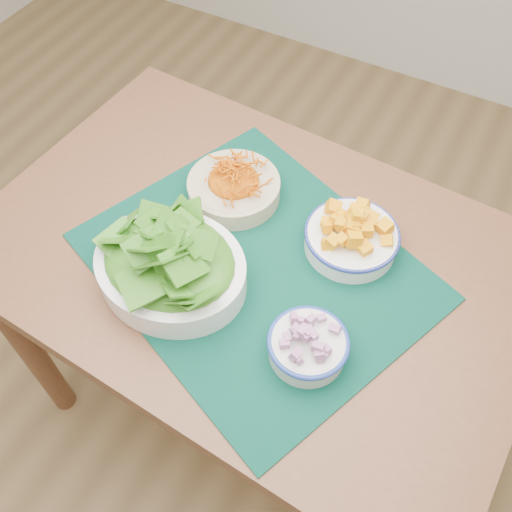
{
  "coord_description": "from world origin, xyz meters",
  "views": [
    {
      "loc": [
        0.66,
        -0.3,
        1.64
      ],
      "look_at": [
        0.36,
        0.25,
        0.78
      ],
      "focal_mm": 40.0,
      "sensor_mm": 36.0,
      "label": 1
    }
  ],
  "objects_px": {
    "placemat": "(256,266)",
    "lettuce_bowl": "(169,260)",
    "squash_bowl": "(352,233)",
    "table": "(253,284)",
    "onion_bowl": "(308,344)",
    "carrot_bowl": "(234,184)"
  },
  "relations": [
    {
      "from": "squash_bowl",
      "to": "onion_bowl",
      "type": "height_order",
      "value": "squash_bowl"
    },
    {
      "from": "placemat",
      "to": "lettuce_bowl",
      "type": "xyz_separation_m",
      "value": [
        -0.12,
        -0.1,
        0.07
      ]
    },
    {
      "from": "lettuce_bowl",
      "to": "onion_bowl",
      "type": "relative_size",
      "value": 1.93
    },
    {
      "from": "squash_bowl",
      "to": "lettuce_bowl",
      "type": "relative_size",
      "value": 0.64
    },
    {
      "from": "squash_bowl",
      "to": "onion_bowl",
      "type": "relative_size",
      "value": 1.23
    },
    {
      "from": "carrot_bowl",
      "to": "lettuce_bowl",
      "type": "distance_m",
      "value": 0.24
    },
    {
      "from": "table",
      "to": "lettuce_bowl",
      "type": "distance_m",
      "value": 0.24
    },
    {
      "from": "table",
      "to": "placemat",
      "type": "height_order",
      "value": "placemat"
    },
    {
      "from": "placemat",
      "to": "squash_bowl",
      "type": "relative_size",
      "value": 3.32
    },
    {
      "from": "table",
      "to": "squash_bowl",
      "type": "xyz_separation_m",
      "value": [
        0.16,
        0.1,
        0.16
      ]
    },
    {
      "from": "table",
      "to": "carrot_bowl",
      "type": "bearing_deg",
      "value": 137.43
    },
    {
      "from": "squash_bowl",
      "to": "table",
      "type": "bearing_deg",
      "value": -148.11
    },
    {
      "from": "placemat",
      "to": "lettuce_bowl",
      "type": "distance_m",
      "value": 0.17
    },
    {
      "from": "placemat",
      "to": "carrot_bowl",
      "type": "xyz_separation_m",
      "value": [
        -0.12,
        0.13,
        0.04
      ]
    },
    {
      "from": "placemat",
      "to": "lettuce_bowl",
      "type": "relative_size",
      "value": 2.13
    },
    {
      "from": "carrot_bowl",
      "to": "squash_bowl",
      "type": "height_order",
      "value": "squash_bowl"
    },
    {
      "from": "placemat",
      "to": "carrot_bowl",
      "type": "height_order",
      "value": "carrot_bowl"
    },
    {
      "from": "carrot_bowl",
      "to": "lettuce_bowl",
      "type": "xyz_separation_m",
      "value": [
        0.0,
        -0.24,
        0.03
      ]
    },
    {
      "from": "table",
      "to": "squash_bowl",
      "type": "distance_m",
      "value": 0.25
    },
    {
      "from": "lettuce_bowl",
      "to": "squash_bowl",
      "type": "bearing_deg",
      "value": 41.53
    },
    {
      "from": "squash_bowl",
      "to": "lettuce_bowl",
      "type": "xyz_separation_m",
      "value": [
        -0.26,
        -0.23,
        0.02
      ]
    },
    {
      "from": "lettuce_bowl",
      "to": "table",
      "type": "bearing_deg",
      "value": 52.64
    }
  ]
}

